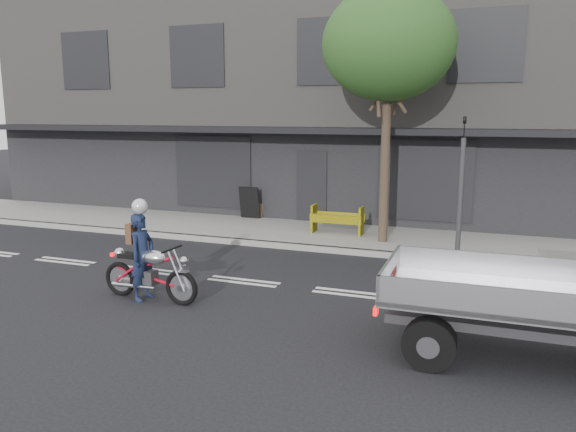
{
  "coord_description": "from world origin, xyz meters",
  "views": [
    {
      "loc": [
        4.93,
        -10.58,
        3.6
      ],
      "look_at": [
        0.84,
        0.5,
        1.41
      ],
      "focal_mm": 35.0,
      "sensor_mm": 36.0,
      "label": 1
    }
  ],
  "objects_px": {
    "motorcycle": "(150,272)",
    "traffic_light_pole": "(461,194)",
    "rider": "(142,257)",
    "street_tree": "(389,45)",
    "construction_barrier": "(335,220)",
    "sandwich_board": "(249,203)"
  },
  "relations": [
    {
      "from": "traffic_light_pole",
      "to": "motorcycle",
      "type": "distance_m",
      "value": 7.48
    },
    {
      "from": "motorcycle",
      "to": "street_tree",
      "type": "bearing_deg",
      "value": 63.18
    },
    {
      "from": "sandwich_board",
      "to": "traffic_light_pole",
      "type": "bearing_deg",
      "value": -22.6
    },
    {
      "from": "street_tree",
      "to": "motorcycle",
      "type": "xyz_separation_m",
      "value": [
        -3.4,
        -5.91,
        -4.71
      ]
    },
    {
      "from": "traffic_light_pole",
      "to": "construction_barrier",
      "type": "relative_size",
      "value": 2.32
    },
    {
      "from": "motorcycle",
      "to": "rider",
      "type": "height_order",
      "value": "rider"
    },
    {
      "from": "street_tree",
      "to": "traffic_light_pole",
      "type": "height_order",
      "value": "street_tree"
    },
    {
      "from": "street_tree",
      "to": "construction_barrier",
      "type": "xyz_separation_m",
      "value": [
        -1.42,
        0.34,
        -4.71
      ]
    },
    {
      "from": "street_tree",
      "to": "construction_barrier",
      "type": "relative_size",
      "value": 4.48
    },
    {
      "from": "traffic_light_pole",
      "to": "rider",
      "type": "distance_m",
      "value": 7.55
    },
    {
      "from": "street_tree",
      "to": "rider",
      "type": "bearing_deg",
      "value": -120.99
    },
    {
      "from": "traffic_light_pole",
      "to": "construction_barrier",
      "type": "bearing_deg",
      "value": 160.83
    },
    {
      "from": "rider",
      "to": "motorcycle",
      "type": "bearing_deg",
      "value": -86.93
    },
    {
      "from": "traffic_light_pole",
      "to": "sandwich_board",
      "type": "bearing_deg",
      "value": 158.65
    },
    {
      "from": "traffic_light_pole",
      "to": "motorcycle",
      "type": "relative_size",
      "value": 1.63
    },
    {
      "from": "traffic_light_pole",
      "to": "rider",
      "type": "relative_size",
      "value": 2.06
    },
    {
      "from": "construction_barrier",
      "to": "rider",
      "type": "bearing_deg",
      "value": -108.77
    },
    {
      "from": "motorcycle",
      "to": "traffic_light_pole",
      "type": "bearing_deg",
      "value": 46.23
    },
    {
      "from": "sandwich_board",
      "to": "construction_barrier",
      "type": "bearing_deg",
      "value": -24.78
    },
    {
      "from": "traffic_light_pole",
      "to": "motorcycle",
      "type": "height_order",
      "value": "traffic_light_pole"
    },
    {
      "from": "motorcycle",
      "to": "sandwich_board",
      "type": "height_order",
      "value": "sandwich_board"
    },
    {
      "from": "rider",
      "to": "construction_barrier",
      "type": "bearing_deg",
      "value": -15.69
    }
  ]
}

